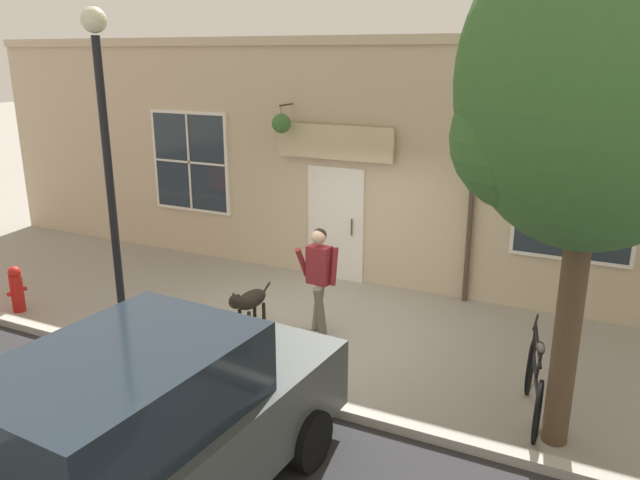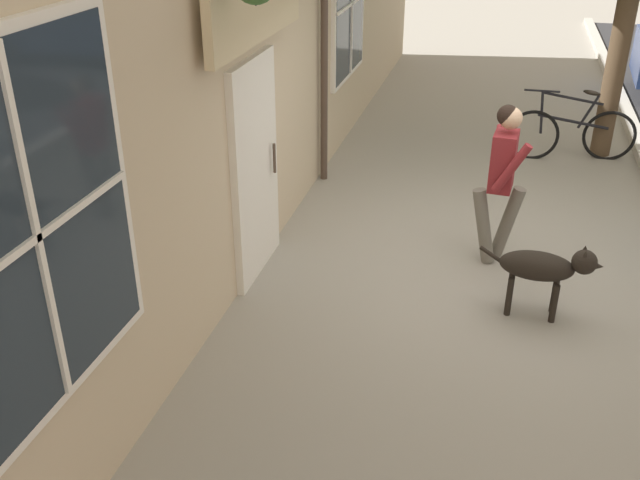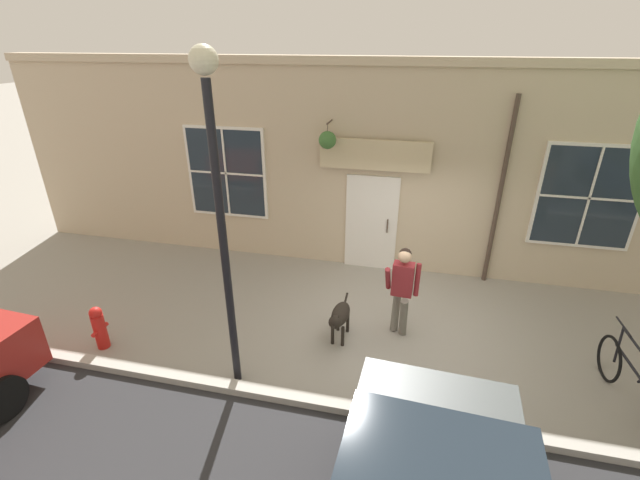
{
  "view_description": "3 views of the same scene",
  "coord_description": "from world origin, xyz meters",
  "px_view_note": "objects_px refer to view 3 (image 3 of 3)",
  "views": [
    {
      "loc": [
        7.83,
        3.88,
        4.04
      ],
      "look_at": [
        -1.37,
        -0.69,
        0.97
      ],
      "focal_mm": 35.0,
      "sensor_mm": 36.0,
      "label": 1
    },
    {
      "loc": [
        -0.02,
        -6.65,
        3.53
      ],
      "look_at": [
        -1.25,
        -1.87,
        0.99
      ],
      "focal_mm": 40.0,
      "sensor_mm": 36.0,
      "label": 2
    },
    {
      "loc": [
        6.29,
        0.04,
        4.66
      ],
      "look_at": [
        -0.28,
        -1.46,
        1.45
      ],
      "focal_mm": 24.0,
      "sensor_mm": 36.0,
      "label": 3
    }
  ],
  "objects_px": {
    "pedestrian_walking": "(402,284)",
    "dog_on_leash": "(340,316)",
    "leaning_bicycle": "(633,381)",
    "fire_hydrant": "(99,327)",
    "street_lamp": "(217,187)"
  },
  "relations": [
    {
      "from": "pedestrian_walking",
      "to": "dog_on_leash",
      "type": "xyz_separation_m",
      "value": [
        0.44,
        -0.96,
        -0.48
      ]
    },
    {
      "from": "leaning_bicycle",
      "to": "fire_hydrant",
      "type": "height_order",
      "value": "leaning_bicycle"
    },
    {
      "from": "dog_on_leash",
      "to": "fire_hydrant",
      "type": "bearing_deg",
      "value": -74.72
    },
    {
      "from": "dog_on_leash",
      "to": "leaning_bicycle",
      "type": "bearing_deg",
      "value": 83.84
    },
    {
      "from": "fire_hydrant",
      "to": "pedestrian_walking",
      "type": "bearing_deg",
      "value": 107.25
    },
    {
      "from": "pedestrian_walking",
      "to": "dog_on_leash",
      "type": "bearing_deg",
      "value": -65.38
    },
    {
      "from": "pedestrian_walking",
      "to": "leaning_bicycle",
      "type": "relative_size",
      "value": 0.95
    },
    {
      "from": "pedestrian_walking",
      "to": "street_lamp",
      "type": "height_order",
      "value": "street_lamp"
    },
    {
      "from": "dog_on_leash",
      "to": "fire_hydrant",
      "type": "xyz_separation_m",
      "value": [
        1.03,
        -3.79,
        -0.09
      ]
    },
    {
      "from": "leaning_bicycle",
      "to": "pedestrian_walking",
      "type": "bearing_deg",
      "value": -105.46
    },
    {
      "from": "pedestrian_walking",
      "to": "leaning_bicycle",
      "type": "distance_m",
      "value": 3.4
    },
    {
      "from": "dog_on_leash",
      "to": "leaning_bicycle",
      "type": "xyz_separation_m",
      "value": [
        0.45,
        4.18,
        -0.1
      ]
    },
    {
      "from": "dog_on_leash",
      "to": "street_lamp",
      "type": "height_order",
      "value": "street_lamp"
    },
    {
      "from": "leaning_bicycle",
      "to": "street_lamp",
      "type": "relative_size",
      "value": 0.37
    },
    {
      "from": "pedestrian_walking",
      "to": "fire_hydrant",
      "type": "relative_size",
      "value": 2.11
    }
  ]
}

